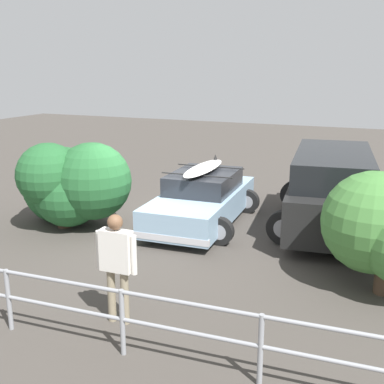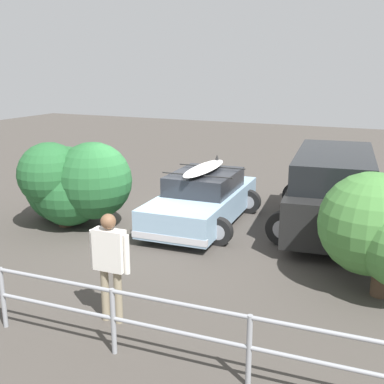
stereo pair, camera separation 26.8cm
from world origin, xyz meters
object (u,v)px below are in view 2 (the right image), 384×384
at_px(bush_near_left, 71,183).
at_px(sedan_car, 203,199).
at_px(person_bystander, 110,258).
at_px(suv_car, 333,190).

bearing_deg(bush_near_left, sedan_car, -153.88).
xyz_separation_m(sedan_car, person_bystander, (-0.63, 4.98, 0.42)).
xyz_separation_m(person_bystander, bush_near_left, (3.52, -3.57, 0.00)).
bearing_deg(person_bystander, suv_car, -111.81).
bearing_deg(person_bystander, sedan_car, -82.78).
height_order(suv_car, bush_near_left, bush_near_left).
bearing_deg(sedan_car, suv_car, -163.41).
height_order(sedan_car, bush_near_left, bush_near_left).
relative_size(sedan_car, suv_car, 0.82).
bearing_deg(bush_near_left, person_bystander, 134.59).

